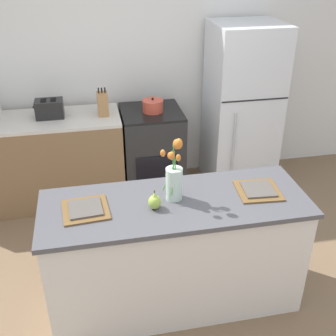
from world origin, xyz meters
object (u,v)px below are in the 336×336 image
(knife_block, at_px, (103,104))
(plate_setting_right, at_px, (258,190))
(flower_vase, at_px, (174,178))
(plate_setting_left, at_px, (85,209))
(stove_range, at_px, (152,152))
(refrigerator, at_px, (242,109))
(pear_figurine, at_px, (155,201))
(cooking_pot, at_px, (153,106))
(toaster, at_px, (49,109))

(knife_block, bearing_deg, plate_setting_right, -58.64)
(flower_vase, bearing_deg, knife_block, 103.42)
(plate_setting_left, distance_m, plate_setting_right, 1.18)
(stove_range, distance_m, plate_setting_right, 1.72)
(refrigerator, bearing_deg, plate_setting_left, -135.93)
(flower_vase, relative_size, plate_setting_right, 1.45)
(stove_range, xyz_separation_m, knife_block, (-0.47, -0.01, 0.57))
(flower_vase, bearing_deg, stove_range, 86.21)
(stove_range, relative_size, plate_setting_left, 2.91)
(plate_setting_left, relative_size, knife_block, 1.16)
(stove_range, bearing_deg, plate_setting_left, -113.49)
(pear_figurine, height_order, plate_setting_right, pear_figurine)
(plate_setting_right, distance_m, knife_block, 1.85)
(plate_setting_right, distance_m, cooking_pot, 1.63)
(plate_setting_left, relative_size, cooking_pot, 1.50)
(flower_vase, relative_size, cooking_pot, 2.18)
(stove_range, distance_m, cooking_pot, 0.52)
(refrigerator, relative_size, plate_setting_right, 5.50)
(refrigerator, xyz_separation_m, flower_vase, (-1.05, -1.56, 0.18))
(cooking_pot, relative_size, knife_block, 0.77)
(flower_vase, height_order, plate_setting_left, flower_vase)
(refrigerator, height_order, flower_vase, refrigerator)
(cooking_pot, bearing_deg, flower_vase, -94.30)
(flower_vase, bearing_deg, pear_figurine, -147.03)
(stove_range, distance_m, toaster, 1.11)
(pear_figurine, bearing_deg, plate_setting_right, 4.84)
(toaster, bearing_deg, flower_vase, -61.16)
(pear_figurine, height_order, cooking_pot, cooking_pot)
(refrigerator, xyz_separation_m, toaster, (-1.92, 0.03, 0.13))
(plate_setting_right, xyz_separation_m, toaster, (-1.46, 1.61, 0.10))
(plate_setting_left, bearing_deg, plate_setting_right, 0.00)
(pear_figurine, bearing_deg, stove_range, 81.46)
(plate_setting_right, bearing_deg, cooking_pot, 106.99)
(plate_setting_left, bearing_deg, knife_block, 82.14)
(refrigerator, distance_m, pear_figurine, 2.04)
(pear_figurine, xyz_separation_m, plate_setting_right, (0.74, 0.06, -0.04))
(flower_vase, height_order, pear_figurine, flower_vase)
(refrigerator, height_order, knife_block, refrigerator)
(refrigerator, height_order, plate_setting_right, refrigerator)
(stove_range, height_order, plate_setting_right, same)
(plate_setting_right, height_order, knife_block, knife_block)
(stove_range, relative_size, refrigerator, 0.53)
(stove_range, relative_size, knife_block, 3.36)
(refrigerator, relative_size, plate_setting_left, 5.50)
(toaster, xyz_separation_m, cooking_pot, (0.99, -0.05, -0.03))
(toaster, bearing_deg, plate_setting_left, -80.00)
(flower_vase, xyz_separation_m, knife_block, (-0.37, 1.55, -0.02))
(refrigerator, xyz_separation_m, cooking_pot, (-0.94, -0.03, 0.11))
(cooking_pot, bearing_deg, refrigerator, 1.54)
(plate_setting_right, bearing_deg, plate_setting_left, 180.00)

